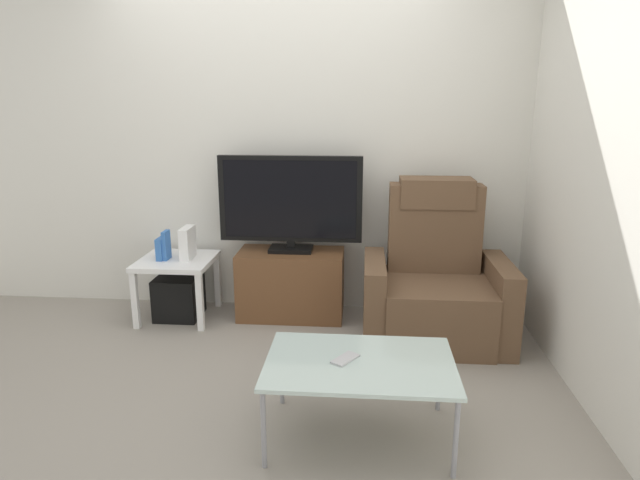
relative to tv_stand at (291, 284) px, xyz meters
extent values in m
plane|color=gray|center=(-0.11, -0.87, -0.26)|extent=(6.40, 6.40, 0.00)
cube|color=silver|center=(-0.11, 0.26, 1.04)|extent=(6.40, 0.06, 2.60)
cube|color=silver|center=(1.77, -0.87, 1.04)|extent=(0.06, 4.48, 2.60)
cube|color=brown|center=(0.00, 0.00, 0.00)|extent=(0.79, 0.40, 0.51)
cube|color=black|center=(0.00, -0.19, 0.10)|extent=(0.72, 0.02, 0.02)
cube|color=black|center=(0.00, -0.14, 0.14)|extent=(0.34, 0.11, 0.04)
cube|color=black|center=(0.00, 0.02, 0.27)|extent=(0.32, 0.20, 0.03)
cube|color=black|center=(0.00, 0.02, 0.31)|extent=(0.06, 0.04, 0.05)
cube|color=black|center=(0.00, 0.02, 0.65)|extent=(1.05, 0.05, 0.63)
cube|color=black|center=(0.00, 0.00, 0.65)|extent=(0.97, 0.01, 0.57)
cube|color=brown|center=(1.04, -0.34, -0.05)|extent=(0.70, 0.72, 0.42)
cube|color=brown|center=(1.04, -0.07, 0.47)|extent=(0.64, 0.20, 0.62)
cube|color=brown|center=(1.04, -0.05, 0.72)|extent=(0.50, 0.26, 0.20)
cube|color=brown|center=(0.62, -0.34, 0.02)|extent=(0.14, 0.68, 0.56)
cube|color=brown|center=(1.46, -0.34, 0.02)|extent=(0.14, 0.68, 0.56)
cube|color=white|center=(-0.85, -0.09, 0.19)|extent=(0.54, 0.54, 0.04)
cube|color=white|center=(-1.09, -0.33, -0.04)|extent=(0.04, 0.04, 0.43)
cube|color=white|center=(-0.61, -0.33, -0.04)|extent=(0.04, 0.04, 0.43)
cube|color=white|center=(-1.09, 0.15, -0.04)|extent=(0.04, 0.04, 0.43)
cube|color=white|center=(-0.61, 0.15, -0.04)|extent=(0.04, 0.04, 0.43)
cube|color=black|center=(-0.85, -0.09, -0.10)|extent=(0.32, 0.32, 0.32)
cube|color=#3366B2|center=(-0.95, -0.11, 0.29)|extent=(0.05, 0.13, 0.16)
cube|color=#3366B2|center=(-0.91, -0.11, 0.31)|extent=(0.03, 0.11, 0.22)
cube|color=white|center=(-0.76, -0.08, 0.32)|extent=(0.07, 0.20, 0.24)
cube|color=#B2C6C1|center=(0.53, -1.51, 0.14)|extent=(0.90, 0.60, 0.02)
cylinder|color=gray|center=(0.11, -1.78, -0.06)|extent=(0.02, 0.02, 0.38)
cylinder|color=gray|center=(0.95, -1.78, -0.06)|extent=(0.02, 0.02, 0.38)
cylinder|color=gray|center=(0.11, -1.24, -0.06)|extent=(0.02, 0.02, 0.38)
cylinder|color=gray|center=(0.95, -1.24, -0.06)|extent=(0.02, 0.02, 0.38)
cube|color=#B7B7BC|center=(0.46, -1.50, 0.15)|extent=(0.14, 0.16, 0.01)
camera|label=1|loc=(0.54, -3.87, 1.35)|focal=30.49mm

